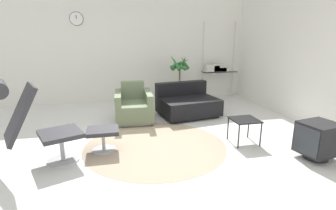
{
  "coord_description": "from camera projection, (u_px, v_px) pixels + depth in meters",
  "views": [
    {
      "loc": [
        -0.65,
        -3.92,
        1.7
      ],
      "look_at": [
        0.31,
        0.3,
        0.55
      ],
      "focal_mm": 28.0,
      "sensor_mm": 36.0,
      "label": 1
    }
  ],
  "objects": [
    {
      "name": "ground_plane",
      "position": [
        154.0,
        143.0,
        4.27
      ],
      "size": [
        12.0,
        12.0,
        0.0
      ],
      "primitive_type": "plane",
      "color": "silver"
    },
    {
      "name": "wall_back",
      "position": [
        133.0,
        47.0,
        6.8
      ],
      "size": [
        12.0,
        0.09,
        2.8
      ],
      "color": "silver",
      "rests_on": "ground_plane"
    },
    {
      "name": "wall_right",
      "position": [
        326.0,
        53.0,
        4.56
      ],
      "size": [
        0.06,
        12.0,
        2.8
      ],
      "color": "silver",
      "rests_on": "ground_plane"
    },
    {
      "name": "round_rug",
      "position": [
        155.0,
        145.0,
        4.18
      ],
      "size": [
        2.25,
        2.25,
        0.01
      ],
      "color": "tan",
      "rests_on": "ground_plane"
    },
    {
      "name": "lounge_chair",
      "position": [
        31.0,
        117.0,
        3.32
      ],
      "size": [
        1.09,
        0.83,
        1.2
      ],
      "rotation": [
        0.0,
        0.0,
        -1.19
      ],
      "color": "#BCBCC1",
      "rests_on": "ground_plane"
    },
    {
      "name": "ottoman",
      "position": [
        103.0,
        135.0,
        3.94
      ],
      "size": [
        0.47,
        0.4,
        0.35
      ],
      "color": "#BCBCC1",
      "rests_on": "ground_plane"
    },
    {
      "name": "armchair_red",
      "position": [
        134.0,
        107.0,
        5.36
      ],
      "size": [
        0.77,
        0.92,
        0.76
      ],
      "rotation": [
        0.0,
        0.0,
        3.09
      ],
      "color": "silver",
      "rests_on": "ground_plane"
    },
    {
      "name": "couch_low",
      "position": [
        187.0,
        104.0,
        5.73
      ],
      "size": [
        1.33,
        1.12,
        0.69
      ],
      "rotation": [
        0.0,
        0.0,
        3.3
      ],
      "color": "black",
      "rests_on": "ground_plane"
    },
    {
      "name": "side_table",
      "position": [
        245.0,
        122.0,
        4.21
      ],
      "size": [
        0.42,
        0.42,
        0.4
      ],
      "color": "black",
      "rests_on": "ground_plane"
    },
    {
      "name": "crt_television",
      "position": [
        318.0,
        140.0,
        3.68
      ],
      "size": [
        0.57,
        0.53,
        0.53
      ],
      "rotation": [
        0.0,
        0.0,
        1.76
      ],
      "color": "black",
      "rests_on": "ground_plane"
    },
    {
      "name": "potted_plant",
      "position": [
        179.0,
        82.0,
        6.69
      ],
      "size": [
        0.59,
        0.59,
        1.26
      ],
      "color": "silver",
      "rests_on": "ground_plane"
    },
    {
      "name": "shelf_unit",
      "position": [
        218.0,
        69.0,
        7.15
      ],
      "size": [
        0.95,
        0.28,
        2.07
      ],
      "color": "#BCBCC1",
      "rests_on": "ground_plane"
    }
  ]
}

